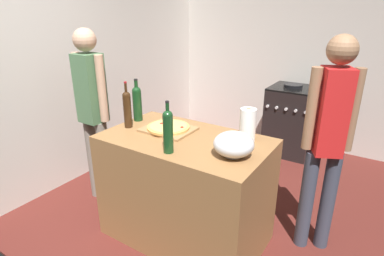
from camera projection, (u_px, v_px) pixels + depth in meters
ground_plane at (233, 188)px, 3.44m from camera, size 3.85×3.80×0.02m
kitchen_wall_rear at (291, 50)px, 4.27m from camera, size 3.85×0.10×2.60m
kitchen_wall_left at (114, 55)px, 3.82m from camera, size 0.10×3.80×2.60m
counter at (185, 189)px, 2.56m from camera, size 1.29×0.76×0.91m
cutting_board at (168, 129)px, 2.55m from camera, size 0.40×0.32×0.02m
pizza at (168, 127)px, 2.54m from camera, size 0.35×0.35×0.03m
mixing_bowl at (234, 144)px, 2.08m from camera, size 0.27×0.27×0.17m
paper_towel_roll at (248, 125)px, 2.31m from camera, size 0.12×0.12×0.25m
wine_bottle_dark at (168, 130)px, 2.11m from camera, size 0.07×0.07×0.37m
wine_bottle_green at (137, 102)px, 2.72m from camera, size 0.08×0.08×0.37m
wine_bottle_amber at (127, 108)px, 2.56m from camera, size 0.07×0.07×0.39m
stove at (291, 120)px, 4.15m from camera, size 0.59×0.60×0.94m
person_in_stripes at (93, 107)px, 2.92m from camera, size 0.39×0.20×1.69m
person_in_red at (328, 137)px, 2.27m from camera, size 0.33×0.26×1.69m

